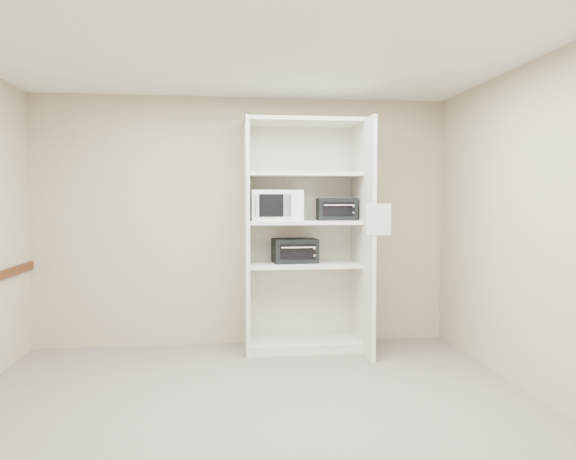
{
  "coord_description": "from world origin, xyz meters",
  "views": [
    {
      "loc": [
        -0.24,
        -4.16,
        1.56
      ],
      "look_at": [
        0.41,
        1.31,
        1.29
      ],
      "focal_mm": 35.0,
      "sensor_mm": 36.0,
      "label": 1
    }
  ],
  "objects": [
    {
      "name": "toaster_oven_lower",
      "position": [
        0.53,
        1.74,
        1.05
      ],
      "size": [
        0.48,
        0.37,
        0.25
      ],
      "primitive_type": "cube",
      "rotation": [
        0.0,
        0.0,
        0.06
      ],
      "color": "black",
      "rests_on": "shelving_unit"
    },
    {
      "name": "wall_front",
      "position": [
        0.0,
        -2.0,
        1.35
      ],
      "size": [
        4.5,
        0.02,
        2.7
      ],
      "primitive_type": "cube",
      "color": "tan",
      "rests_on": "ground"
    },
    {
      "name": "shelving_unit",
      "position": [
        0.67,
        1.7,
        1.13
      ],
      "size": [
        1.24,
        0.92,
        2.42
      ],
      "color": "silver",
      "rests_on": "floor"
    },
    {
      "name": "paper_sign",
      "position": [
        1.26,
        1.07,
        1.39
      ],
      "size": [
        0.23,
        0.02,
        0.3
      ],
      "primitive_type": "cube",
      "rotation": [
        0.0,
        0.0,
        -0.04
      ],
      "color": "white",
      "rests_on": "shelving_unit"
    },
    {
      "name": "wall_right",
      "position": [
        2.25,
        0.0,
        1.35
      ],
      "size": [
        0.02,
        4.0,
        2.7
      ],
      "primitive_type": "cube",
      "color": "tan",
      "rests_on": "ground"
    },
    {
      "name": "microwave",
      "position": [
        0.32,
        1.7,
        1.53
      ],
      "size": [
        0.55,
        0.42,
        0.32
      ],
      "primitive_type": "cube",
      "rotation": [
        0.0,
        0.0,
        0.04
      ],
      "color": "white",
      "rests_on": "shelving_unit"
    },
    {
      "name": "ceiling",
      "position": [
        0.0,
        0.0,
        2.7
      ],
      "size": [
        4.5,
        4.0,
        0.01
      ],
      "primitive_type": "cube",
      "color": "white"
    },
    {
      "name": "toaster_oven_upper",
      "position": [
        0.98,
        1.73,
        1.49
      ],
      "size": [
        0.42,
        0.32,
        0.23
      ],
      "primitive_type": "cube",
      "rotation": [
        0.0,
        0.0,
        -0.05
      ],
      "color": "black",
      "rests_on": "shelving_unit"
    },
    {
      "name": "wall_back",
      "position": [
        0.0,
        2.0,
        1.35
      ],
      "size": [
        4.5,
        0.02,
        2.7
      ],
      "primitive_type": "cube",
      "color": "tan",
      "rests_on": "ground"
    },
    {
      "name": "floor",
      "position": [
        0.0,
        0.0,
        0.0
      ],
      "size": [
        4.5,
        4.0,
        0.01
      ],
      "primitive_type": "cube",
      "color": "#6D655C",
      "rests_on": "ground"
    }
  ]
}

